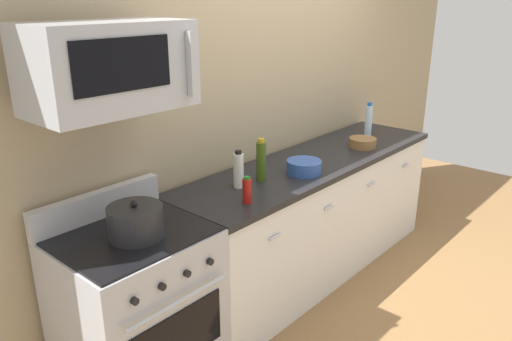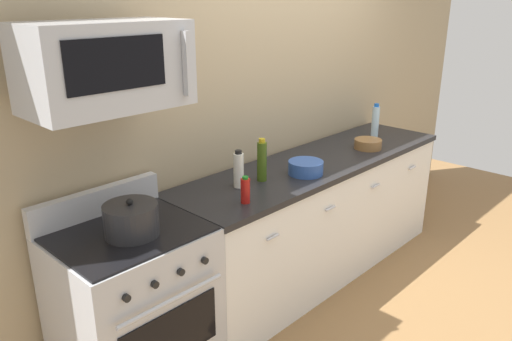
% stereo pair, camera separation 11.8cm
% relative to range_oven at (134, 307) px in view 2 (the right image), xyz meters
% --- Properties ---
extents(ground_plane, '(6.67, 6.67, 0.00)m').
position_rel_range_oven_xyz_m(ground_plane, '(1.61, -0.00, -0.47)').
color(ground_plane, olive).
extents(back_wall, '(5.56, 0.10, 2.70)m').
position_rel_range_oven_xyz_m(back_wall, '(1.61, 0.41, 0.88)').
color(back_wall, tan).
rests_on(back_wall, ground_plane).
extents(counter_unit, '(2.47, 0.66, 0.92)m').
position_rel_range_oven_xyz_m(counter_unit, '(1.61, -0.00, -0.01)').
color(counter_unit, white).
rests_on(counter_unit, ground_plane).
extents(range_oven, '(0.76, 0.69, 1.07)m').
position_rel_range_oven_xyz_m(range_oven, '(0.00, 0.00, 0.00)').
color(range_oven, '#B7BABF').
rests_on(range_oven, ground_plane).
extents(microwave, '(0.74, 0.44, 0.40)m').
position_rel_range_oven_xyz_m(microwave, '(0.00, 0.04, 1.28)').
color(microwave, '#B7BABF').
extents(bottle_hot_sauce_red, '(0.05, 0.05, 0.16)m').
position_rel_range_oven_xyz_m(bottle_hot_sauce_red, '(0.68, -0.17, 0.53)').
color(bottle_hot_sauce_red, '#B21914').
rests_on(bottle_hot_sauce_red, countertop_slab).
extents(bottle_water_clear, '(0.06, 0.06, 0.29)m').
position_rel_range_oven_xyz_m(bottle_water_clear, '(2.42, 0.02, 0.59)').
color(bottle_water_clear, silver).
rests_on(bottle_water_clear, countertop_slab).
extents(bottle_vinegar_white, '(0.06, 0.06, 0.24)m').
position_rel_range_oven_xyz_m(bottle_vinegar_white, '(0.83, 0.03, 0.56)').
color(bottle_vinegar_white, silver).
rests_on(bottle_vinegar_white, countertop_slab).
extents(bottle_olive_oil, '(0.06, 0.06, 0.28)m').
position_rel_range_oven_xyz_m(bottle_olive_oil, '(1.01, 0.01, 0.58)').
color(bottle_olive_oil, '#385114').
rests_on(bottle_olive_oil, countertop_slab).
extents(bowl_wooden_salad, '(0.21, 0.21, 0.07)m').
position_rel_range_oven_xyz_m(bowl_wooden_salad, '(2.10, -0.11, 0.49)').
color(bowl_wooden_salad, brown).
rests_on(bowl_wooden_salad, countertop_slab).
extents(bowl_blue_mixing, '(0.23, 0.23, 0.09)m').
position_rel_range_oven_xyz_m(bowl_blue_mixing, '(1.31, -0.12, 0.50)').
color(bowl_blue_mixing, '#2D519E').
rests_on(bowl_blue_mixing, countertop_slab).
extents(stockpot, '(0.27, 0.27, 0.20)m').
position_rel_range_oven_xyz_m(stockpot, '(0.00, -0.05, 0.53)').
color(stockpot, '#262628').
rests_on(stockpot, range_oven).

